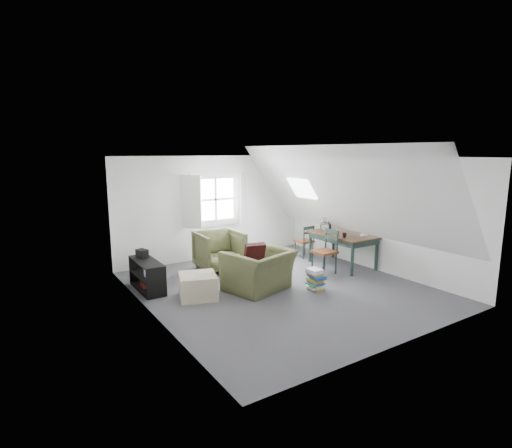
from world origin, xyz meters
TOP-DOWN VIEW (x-y plane):
  - floor at (0.00, 0.00)m, footprint 5.50×5.50m
  - ceiling at (0.00, 0.00)m, footprint 5.50×5.50m
  - wall_back at (0.00, 2.75)m, footprint 5.00×0.00m
  - wall_front at (0.00, -2.75)m, footprint 5.00×0.00m
  - wall_left at (-2.50, 0.00)m, footprint 0.00×5.50m
  - wall_right at (2.50, 0.00)m, footprint 0.00×5.50m
  - slope_left at (-1.55, 0.00)m, footprint 3.19×5.50m
  - slope_right at (1.55, 0.00)m, footprint 3.19×5.50m
  - dormer_window at (0.00, 2.68)m, footprint 1.71×0.35m
  - skylight at (1.55, 1.30)m, footprint 0.35×0.75m
  - armchair_near at (-0.41, 0.14)m, footprint 1.40×1.30m
  - armchair_far at (-0.43, 1.70)m, footprint 0.98×1.00m
  - throw_pillow at (-0.41, 0.29)m, footprint 0.43×0.30m
  - ottoman at (-1.56, 0.38)m, footprint 0.81×0.81m
  - dining_table at (2.08, 0.46)m, footprint 0.91×1.52m
  - demijohn at (1.93, 0.91)m, footprint 0.22×0.22m
  - vase_twigs at (2.18, 1.01)m, footprint 0.08×0.09m
  - cup at (1.83, 0.16)m, footprint 0.12×0.12m
  - paper_box at (2.28, 0.01)m, footprint 0.15×0.12m
  - dining_chair_far at (1.85, 1.50)m, footprint 0.38×0.38m
  - dining_chair_near at (1.38, 0.26)m, footprint 0.44×0.44m
  - media_shelf at (-2.20, 1.25)m, footprint 0.37×1.11m
  - electronics_box at (-2.20, 1.54)m, footprint 0.21×0.26m
  - magazine_stack at (0.49, -0.45)m, footprint 0.30×0.36m

SIDE VIEW (x-z plane):
  - floor at x=0.00m, z-range 0.00..0.00m
  - armchair_near at x=-0.41m, z-range -0.38..0.38m
  - armchair_far at x=-0.43m, z-range -0.44..0.44m
  - magazine_stack at x=0.49m, z-range 0.00..0.41m
  - ottoman at x=-1.56m, z-range 0.00..0.43m
  - media_shelf at x=-2.20m, z-range -0.03..0.54m
  - dining_chair_far at x=1.85m, z-range 0.02..0.83m
  - dining_chair_near at x=1.38m, z-range 0.02..0.96m
  - electronics_box at x=-2.20m, z-range 0.56..0.73m
  - dining_table at x=2.08m, z-range 0.28..1.04m
  - throw_pillow at x=-0.41m, z-range 0.48..0.89m
  - cup at x=1.83m, z-range 0.71..0.81m
  - paper_box at x=2.28m, z-range 0.76..0.80m
  - demijohn at x=1.93m, z-range 0.73..1.04m
  - vase_twigs at x=2.18m, z-range 0.58..1.22m
  - wall_back at x=0.00m, z-range -1.25..3.75m
  - wall_front at x=0.00m, z-range -1.25..3.75m
  - wall_left at x=-2.50m, z-range -1.50..4.00m
  - wall_right at x=2.50m, z-range -1.50..4.00m
  - dormer_window at x=0.00m, z-range 0.80..2.10m
  - skylight at x=1.55m, z-range 1.51..1.98m
  - slope_left at x=-1.55m, z-range -0.47..4.02m
  - slope_right at x=1.55m, z-range -0.47..4.02m
  - ceiling at x=0.00m, z-range 2.50..2.50m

